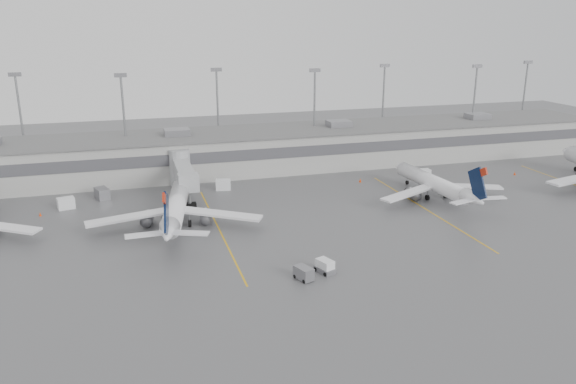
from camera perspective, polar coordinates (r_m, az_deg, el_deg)
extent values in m
plane|color=#525255|center=(70.06, 10.89, -9.03)|extent=(260.00, 260.00, 0.00)
cube|color=#A1A19C|center=(120.37, -1.56, 4.36)|extent=(150.00, 16.00, 8.00)
cube|color=#47474C|center=(112.57, -0.51, 4.00)|extent=(150.00, 0.15, 2.20)
cube|color=#606060|center=(119.54, -1.57, 6.26)|extent=(152.00, 17.00, 0.30)
cube|color=slate|center=(140.53, 18.71, 7.31)|extent=(5.00, 4.00, 1.30)
cylinder|color=gray|center=(126.34, -25.42, 6.11)|extent=(0.44, 0.44, 20.00)
cube|color=slate|center=(125.10, -26.01, 10.68)|extent=(2.40, 0.50, 0.80)
cylinder|color=gray|center=(117.34, -16.24, 6.35)|extent=(0.44, 0.44, 20.00)
cube|color=slate|center=(116.00, -16.66, 11.30)|extent=(2.40, 0.50, 0.80)
cylinder|color=gray|center=(126.32, -7.13, 7.62)|extent=(0.44, 0.44, 20.00)
cube|color=slate|center=(125.07, -7.30, 12.23)|extent=(2.40, 0.50, 0.80)
cylinder|color=gray|center=(123.95, 2.69, 7.55)|extent=(0.44, 0.44, 20.00)
cube|color=slate|center=(122.68, 2.76, 12.25)|extent=(2.40, 0.50, 0.80)
cylinder|color=gray|center=(138.38, 9.61, 8.33)|extent=(0.44, 0.44, 20.00)
cube|color=slate|center=(137.25, 9.82, 12.54)|extent=(2.40, 0.50, 0.80)
cylinder|color=gray|center=(141.98, 18.30, 7.93)|extent=(0.44, 0.44, 20.00)
cube|color=slate|center=(140.87, 18.69, 12.02)|extent=(2.40, 0.50, 0.80)
cylinder|color=gray|center=(159.82, 22.78, 8.40)|extent=(0.44, 0.44, 20.00)
cube|color=slate|center=(158.84, 23.21, 12.03)|extent=(2.40, 0.50, 0.80)
cylinder|color=#949698|center=(109.34, -10.91, 2.48)|extent=(4.00, 4.00, 7.00)
cube|color=#949698|center=(102.87, -10.57, 2.04)|extent=(2.80, 13.00, 2.60)
cube|color=#949698|center=(95.67, -10.08, 0.93)|extent=(3.40, 2.40, 3.00)
cylinder|color=gray|center=(96.51, -9.99, -0.72)|extent=(0.70, 0.70, 2.80)
cube|color=black|center=(96.83, -9.96, -1.31)|extent=(2.20, 1.20, 0.70)
cube|color=#E2A40D|center=(86.08, -7.01, -3.78)|extent=(0.25, 40.00, 0.01)
cube|color=#E2A40D|center=(97.49, 13.71, -1.64)|extent=(0.25, 40.00, 0.01)
cube|color=white|center=(90.82, -27.16, -3.14)|extent=(11.62, 7.79, 0.32)
cylinder|color=white|center=(88.91, -11.26, -1.31)|extent=(6.73, 21.68, 2.93)
cone|color=white|center=(100.45, -10.69, 0.86)|extent=(3.37, 3.22, 2.93)
cone|color=white|center=(76.58, -12.08, -4.08)|extent=(3.76, 5.33, 2.93)
cube|color=white|center=(87.51, -15.85, -2.48)|extent=(12.93, 4.22, 0.34)
cube|color=white|center=(86.17, -6.85, -2.23)|extent=(12.39, 8.26, 0.34)
cube|color=black|center=(75.17, -12.25, -2.19)|extent=(1.27, 5.47, 6.39)
cube|color=#A7200C|center=(73.18, -12.47, -0.64)|extent=(0.64, 2.00, 1.86)
cylinder|color=black|center=(98.00, -10.76, -1.08)|extent=(0.49, 0.93, 0.88)
cylinder|color=black|center=(88.07, -12.61, -3.22)|extent=(0.63, 1.14, 1.08)
cylinder|color=black|center=(87.67, -9.94, -3.15)|extent=(0.63, 1.14, 1.08)
cylinder|color=white|center=(103.71, 14.39, 0.99)|extent=(3.81, 19.83, 2.69)
cone|color=white|center=(112.73, 11.28, 2.47)|extent=(2.83, 2.66, 2.69)
cone|color=white|center=(94.43, 18.38, -0.70)|extent=(2.94, 4.63, 2.69)
cube|color=white|center=(98.58, 12.12, -0.12)|extent=(11.70, 6.40, 0.31)
cube|color=white|center=(105.55, 17.94, 0.56)|extent=(11.86, 5.21, 0.31)
cube|color=black|center=(93.37, 18.69, 0.74)|extent=(0.56, 5.05, 5.86)
cube|color=#A7200C|center=(91.91, 19.27, 1.94)|extent=(0.37, 1.83, 1.70)
cylinder|color=black|center=(110.81, 12.01, 0.95)|extent=(0.36, 0.82, 0.81)
cylinder|color=black|center=(101.89, 13.97, -0.55)|extent=(0.46, 1.01, 0.99)
cylinder|color=black|center=(103.96, 15.70, -0.34)|extent=(0.46, 1.01, 0.99)
cone|color=white|center=(135.04, 26.51, 3.68)|extent=(3.85, 3.67, 3.36)
cylinder|color=black|center=(132.57, 27.22, 2.09)|extent=(0.56, 1.06, 1.01)
cube|color=white|center=(71.28, 3.77, -7.51)|extent=(2.12, 2.61, 1.69)
cube|color=slate|center=(71.50, 3.76, -7.89)|extent=(2.43, 3.03, 0.66)
cylinder|color=black|center=(71.72, 2.81, -7.85)|extent=(0.38, 0.57, 0.53)
cylinder|color=black|center=(72.62, 3.72, -7.54)|extent=(0.38, 0.57, 0.53)
cylinder|color=black|center=(70.44, 3.80, -8.35)|extent=(0.38, 0.57, 0.53)
cylinder|color=black|center=(71.35, 4.72, -8.03)|extent=(0.38, 0.57, 0.53)
cube|color=slate|center=(69.29, 1.60, -8.22)|extent=(2.25, 2.87, 1.53)
cylinder|color=black|center=(69.83, 0.72, -8.56)|extent=(0.37, 0.54, 0.50)
cylinder|color=black|center=(69.29, 2.48, -8.79)|extent=(0.37, 0.54, 0.50)
cube|color=white|center=(101.51, -21.62, -1.07)|extent=(3.06, 2.41, 1.91)
cube|color=white|center=(105.68, -6.60, 0.75)|extent=(3.03, 2.32, 1.93)
cube|color=white|center=(115.80, 13.58, 1.81)|extent=(2.72, 1.91, 1.85)
cube|color=slate|center=(104.98, -18.36, -0.13)|extent=(2.88, 3.60, 1.95)
cone|color=#F94205|center=(99.52, -23.87, -2.07)|extent=(0.41, 0.41, 0.65)
cone|color=#F94205|center=(96.79, -11.16, -1.42)|extent=(0.38, 0.38, 0.61)
cone|color=#F94205|center=(110.86, 7.35, 1.18)|extent=(0.47, 0.47, 0.75)
cone|color=#F94205|center=(124.17, 22.04, 1.77)|extent=(0.45, 0.45, 0.71)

